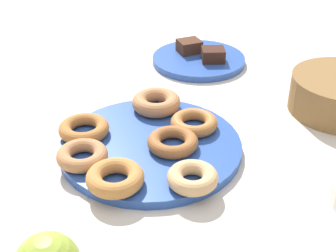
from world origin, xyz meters
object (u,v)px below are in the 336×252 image
(donut_4, at_px, (173,142))
(donut_5, at_px, (82,155))
(donut_0, at_px, (115,178))
(donut_2, at_px, (194,123))
(donut_plate, at_px, (151,146))
(brownie_near, at_px, (189,46))
(donut_6, at_px, (156,102))
(brownie_far, at_px, (213,55))
(donut_3, at_px, (193,178))
(cake_plate, at_px, (199,60))
(donut_1, at_px, (84,129))

(donut_4, bearing_deg, donut_5, -84.42)
(donut_0, xyz_separation_m, donut_5, (-0.07, -0.05, -0.00))
(donut_2, bearing_deg, donut_4, -41.47)
(donut_4, bearing_deg, donut_plate, -121.94)
(donut_plate, distance_m, donut_0, 0.13)
(brownie_near, bearing_deg, donut_4, -15.67)
(donut_4, bearing_deg, donut_6, -176.82)
(donut_6, bearing_deg, donut_4, 3.18)
(donut_5, xyz_separation_m, brownie_far, (-0.35, 0.31, 0.00))
(donut_6, relative_size, brownie_far, 1.78)
(donut_4, relative_size, brownie_far, 1.64)
(brownie_far, bearing_deg, donut_6, -38.68)
(donut_3, xyz_separation_m, cake_plate, (-0.47, 0.12, -0.02))
(donut_0, relative_size, cake_plate, 0.40)
(donut_3, distance_m, brownie_near, 0.51)
(donut_1, distance_m, donut_2, 0.19)
(donut_plate, height_order, brownie_near, brownie_near)
(donut_plate, height_order, donut_4, donut_4)
(donut_3, height_order, brownie_far, brownie_far)
(brownie_far, bearing_deg, cake_plate, -135.00)
(donut_3, height_order, donut_6, donut_6)
(donut_0, xyz_separation_m, donut_6, (-0.22, 0.10, 0.00))
(donut_plate, xyz_separation_m, brownie_far, (-0.32, 0.19, 0.02))
(donut_6, bearing_deg, donut_5, -43.61)
(donut_6, bearing_deg, donut_plate, -13.30)
(donut_0, distance_m, donut_6, 0.24)
(donut_3, bearing_deg, cake_plate, 166.02)
(donut_0, bearing_deg, donut_6, 156.45)
(donut_plate, distance_m, donut_5, 0.12)
(donut_1, xyz_separation_m, donut_4, (0.07, 0.15, -0.00))
(donut_6, relative_size, brownie_near, 1.78)
(donut_0, distance_m, brownie_near, 0.53)
(donut_plate, bearing_deg, cake_plate, 154.74)
(donut_2, xyz_separation_m, donut_6, (-0.08, -0.06, 0.00))
(donut_5, relative_size, brownie_near, 1.59)
(donut_3, distance_m, donut_6, 0.24)
(donut_2, xyz_separation_m, cake_plate, (-0.31, 0.08, -0.02))
(donut_3, relative_size, brownie_near, 1.49)
(brownie_near, height_order, brownie_far, same)
(donut_plate, distance_m, donut_4, 0.04)
(donut_1, bearing_deg, donut_6, 116.10)
(donut_0, height_order, donut_5, donut_0)
(donut_3, distance_m, cake_plate, 0.48)
(donut_1, xyz_separation_m, brownie_far, (-0.27, 0.30, 0.00))
(donut_1, distance_m, donut_5, 0.08)
(donut_plate, bearing_deg, donut_2, 111.98)
(donut_0, distance_m, donut_3, 0.12)
(donut_plate, height_order, brownie_far, brownie_far)
(donut_3, xyz_separation_m, brownie_far, (-0.44, 0.14, 0.00))
(donut_2, xyz_separation_m, donut_5, (0.07, -0.20, 0.00))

